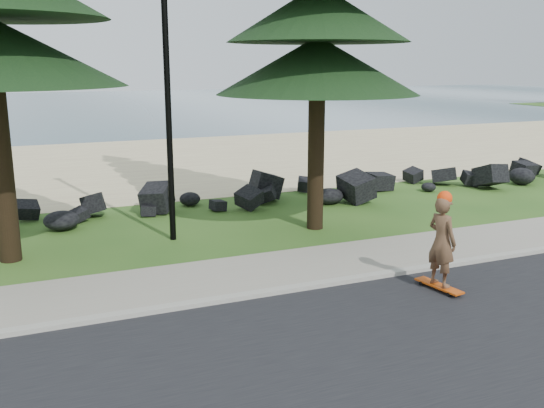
% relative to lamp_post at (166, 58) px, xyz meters
% --- Properties ---
extents(ground, '(160.00, 160.00, 0.00)m').
position_rel_lamp_post_xyz_m(ground, '(0.00, -3.20, -4.13)').
color(ground, '#285019').
rests_on(ground, ground).
extents(road, '(160.00, 7.00, 0.02)m').
position_rel_lamp_post_xyz_m(road, '(0.00, -7.70, -4.12)').
color(road, black).
rests_on(road, ground).
extents(kerb, '(160.00, 0.20, 0.10)m').
position_rel_lamp_post_xyz_m(kerb, '(0.00, -4.10, -4.08)').
color(kerb, '#A6A395').
rests_on(kerb, ground).
extents(sidewalk, '(160.00, 2.00, 0.08)m').
position_rel_lamp_post_xyz_m(sidewalk, '(0.00, -3.00, -4.09)').
color(sidewalk, gray).
rests_on(sidewalk, ground).
extents(beach_sand, '(160.00, 15.00, 0.01)m').
position_rel_lamp_post_xyz_m(beach_sand, '(0.00, 11.30, -4.13)').
color(beach_sand, tan).
rests_on(beach_sand, ground).
extents(ocean, '(160.00, 58.00, 0.01)m').
position_rel_lamp_post_xyz_m(ocean, '(0.00, 47.80, -4.13)').
color(ocean, '#304F5B').
rests_on(ocean, ground).
extents(seawall_boulders, '(60.00, 2.40, 1.10)m').
position_rel_lamp_post_xyz_m(seawall_boulders, '(0.00, 2.40, -4.13)').
color(seawall_boulders, black).
rests_on(seawall_boulders, ground).
extents(lamp_post, '(0.25, 0.14, 8.14)m').
position_rel_lamp_post_xyz_m(lamp_post, '(0.00, 0.00, 0.00)').
color(lamp_post, black).
rests_on(lamp_post, ground).
extents(skateboarder, '(0.48, 1.01, 1.83)m').
position_rel_lamp_post_xyz_m(skateboarder, '(3.64, -5.09, -3.21)').
color(skateboarder, '#C0440B').
rests_on(skateboarder, ground).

